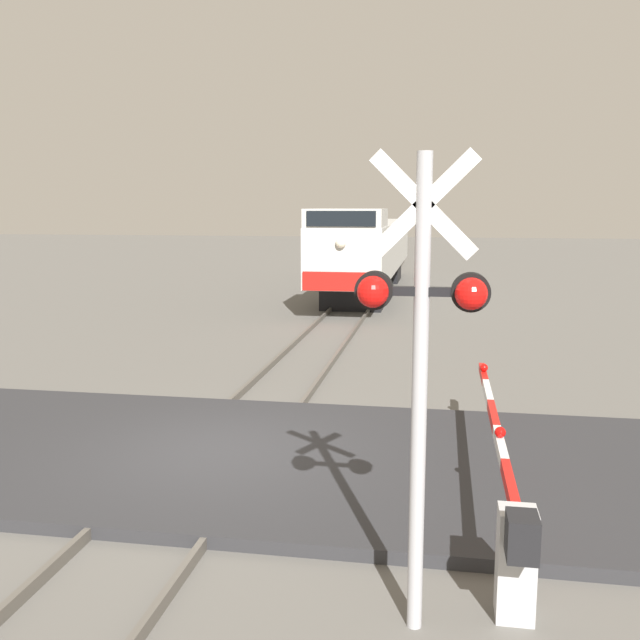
{
  "coord_description": "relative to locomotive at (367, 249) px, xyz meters",
  "views": [
    {
      "loc": [
        3.34,
        -10.1,
        3.93
      ],
      "look_at": [
        0.95,
        3.73,
        1.65
      ],
      "focal_mm": 39.61,
      "sensor_mm": 36.0,
      "label": 1
    }
  ],
  "objects": [
    {
      "name": "rail_track_right",
      "position": [
        0.72,
        -21.93,
        -1.89
      ],
      "size": [
        0.08,
        80.0,
        0.15
      ],
      "primitive_type": "cube",
      "color": "#59544C",
      "rests_on": "ground_plane"
    },
    {
      "name": "rail_track_left",
      "position": [
        -0.72,
        -21.93,
        -1.89
      ],
      "size": [
        0.08,
        80.0,
        0.15
      ],
      "primitive_type": "cube",
      "color": "#59544C",
      "rests_on": "ground_plane"
    },
    {
      "name": "locomotive",
      "position": [
        0.0,
        0.0,
        0.0
      ],
      "size": [
        2.75,
        17.92,
        3.82
      ],
      "color": "black",
      "rests_on": "ground_plane"
    },
    {
      "name": "ground_plane",
      "position": [
        0.0,
        -21.93,
        -1.97
      ],
      "size": [
        160.0,
        160.0,
        0.0
      ],
      "primitive_type": "plane",
      "color": "#605E59"
    },
    {
      "name": "road_surface",
      "position": [
        0.0,
        -21.93,
        -1.88
      ],
      "size": [
        36.0,
        5.65,
        0.17
      ],
      "primitive_type": "cube",
      "color": "#2D2D30",
      "rests_on": "ground_plane"
    },
    {
      "name": "crossing_signal",
      "position": [
        3.18,
        -25.87,
        0.81
      ],
      "size": [
        1.18,
        0.33,
        4.41
      ],
      "color": "#ADADB2",
      "rests_on": "ground_plane"
    },
    {
      "name": "crossing_gate",
      "position": [
        4.12,
        -24.44,
        -1.2
      ],
      "size": [
        0.36,
        7.04,
        1.21
      ],
      "color": "silver",
      "rests_on": "ground_plane"
    }
  ]
}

